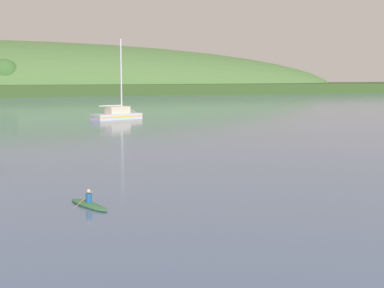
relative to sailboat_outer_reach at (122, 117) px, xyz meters
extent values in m
cube|color=#314A21|center=(1.29, 143.83, 1.70)|extent=(441.18, 90.73, 4.02)
sphere|color=#38602D|center=(-5.86, 131.99, 7.62)|extent=(11.18, 11.18, 11.18)
cube|color=#ADB2BC|center=(-0.92, -0.29, -0.25)|extent=(8.56, 5.32, 1.72)
cone|color=#ADB2BC|center=(2.90, 0.93, -0.25)|extent=(2.79, 3.37, 2.89)
cube|color=gold|center=(-0.92, -0.29, 0.20)|extent=(8.57, 5.35, 0.18)
cube|color=#BCB299|center=(-0.73, -0.23, 1.18)|extent=(4.06, 3.05, 1.13)
cylinder|color=silver|center=(0.04, 0.01, 6.51)|extent=(0.21, 0.21, 11.80)
cylinder|color=silver|center=(-1.97, -0.63, 1.90)|extent=(4.06, 1.45, 0.17)
ellipsoid|color=#33663D|center=(-19.05, -58.76, -0.24)|extent=(1.63, 3.58, 0.30)
cylinder|color=navy|center=(-19.05, -58.76, 0.10)|extent=(0.39, 0.39, 0.55)
sphere|color=tan|center=(-19.05, -58.76, 0.49)|extent=(0.22, 0.22, 0.22)
cylinder|color=olive|center=(-19.38, -58.75, 0.02)|extent=(1.21, 0.37, 0.89)
camera|label=1|loc=(-25.49, -86.93, 6.33)|focal=52.38mm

